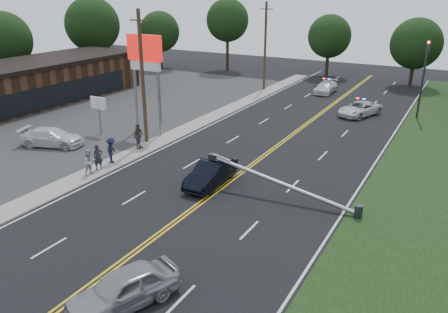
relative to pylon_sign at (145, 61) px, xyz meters
The scene contains 26 objects.
ground 18.50m from the pylon_sign, 53.13° to the right, with size 120.00×120.00×0.00m, color black.
parking_lot 11.92m from the pylon_sign, 157.17° to the right, with size 25.00×60.00×0.01m, color #2D2D2D.
sidewalk 7.46m from the pylon_sign, 62.30° to the right, with size 1.80×70.00×0.12m, color gray.
centerline_yellow 12.73m from the pylon_sign, 20.85° to the right, with size 0.36×80.00×0.00m, color gold.
pharmacy_building 17.90m from the pylon_sign, behind, with size 8.40×30.40×4.30m.
pylon_sign is the anchor object (origin of this frame).
small_sign 5.45m from the pylon_sign, 150.26° to the right, with size 1.60×0.14×3.10m.
traffic_signal 24.75m from the pylon_sign, 40.39° to the left, with size 0.28×0.41×7.05m.
fallen_streetlight 16.66m from the pylon_sign, 22.22° to the right, with size 9.36×0.44×1.91m.
utility_pole_mid 2.55m from the pylon_sign, 56.98° to the right, with size 1.60×0.28×10.00m.
utility_pole_far 20.06m from the pylon_sign, 86.28° to the left, with size 1.60×0.28×10.00m.
tree_2 26.92m from the pylon_sign, 166.82° to the left, with size 6.61×6.61×8.99m.
tree_3 30.42m from the pylon_sign, 142.54° to the left, with size 7.43×7.43×10.42m.
tree_4 32.82m from the pylon_sign, 125.35° to the left, with size 5.93×5.93×8.36m.
tree_5 31.47m from the pylon_sign, 107.07° to the left, with size 6.07×6.07×10.16m.
tree_6 32.95m from the pylon_sign, 81.14° to the left, with size 5.74×5.74×8.23m.
tree_7 35.09m from the pylon_sign, 62.57° to the left, with size 6.08×6.08×8.20m.
crashed_sedan 12.62m from the pylon_sign, 32.46° to the right, with size 1.57×4.50×1.48m, color black.
waiting_sedan 21.96m from the pylon_sign, 54.04° to the right, with size 1.75×4.35×1.48m, color #97999F.
parked_car 9.27m from the pylon_sign, 126.87° to the right, with size 1.95×4.79×1.39m, color silver.
emergency_a 20.56m from the pylon_sign, 45.62° to the left, with size 2.18×4.73×1.31m, color silver.
emergency_b 24.22m from the pylon_sign, 69.75° to the left, with size 1.84×4.52×1.31m, color silver.
bystander_a 9.70m from the pylon_sign, 74.88° to the right, with size 0.63×0.41×1.72m, color #26262D.
bystander_b 10.48m from the pylon_sign, 75.37° to the right, with size 0.83×0.65×1.70m, color #AAAAAF.
bystander_c 8.60m from the pylon_sign, 72.52° to the right, with size 1.16×0.67×1.80m, color #161738.
bystander_d 6.32m from the pylon_sign, 62.94° to the right, with size 1.15×0.48×1.95m, color #554B44.
Camera 1 is at (11.93, -13.17, 11.22)m, focal length 35.00 mm.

